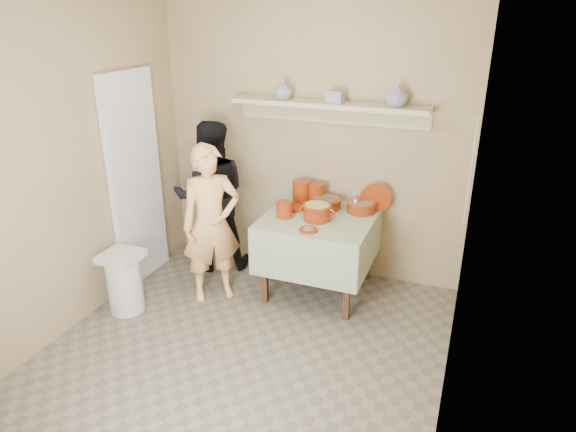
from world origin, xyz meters
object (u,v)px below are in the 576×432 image
at_px(person_helper, 211,196).
at_px(serving_table, 319,228).
at_px(trash_bin, 124,282).
at_px(cazuela_rice, 317,211).
at_px(person_cook, 211,224).

bearing_deg(person_helper, serving_table, 146.41).
bearing_deg(person_helper, trash_bin, 44.92).
distance_m(person_helper, cazuela_rice, 1.18).
relative_size(serving_table, trash_bin, 1.74).
bearing_deg(trash_bin, person_cook, 39.54).
height_order(person_cook, person_helper, person_helper).
distance_m(person_cook, person_helper, 0.62).
bearing_deg(serving_table, trash_bin, -147.54).
bearing_deg(person_cook, person_helper, 78.65).
relative_size(serving_table, cazuela_rice, 2.95).
bearing_deg(person_helper, cazuela_rice, 142.13).
distance_m(serving_table, trash_bin, 1.78).
xyz_separation_m(person_helper, serving_table, (1.16, -0.10, -0.12)).
xyz_separation_m(person_cook, trash_bin, (-0.61, -0.50, -0.44)).
xyz_separation_m(person_cook, serving_table, (0.87, 0.44, -0.08)).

